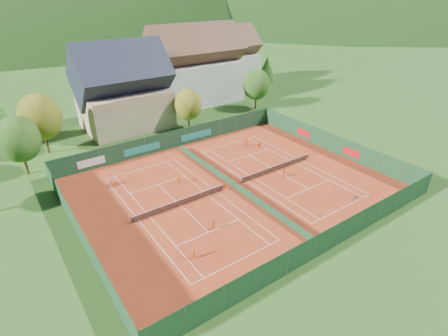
% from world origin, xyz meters
% --- Properties ---
extents(ground, '(600.00, 600.00, 0.00)m').
position_xyz_m(ground, '(0.00, 0.00, -0.02)').
color(ground, '#285219').
rests_on(ground, ground).
extents(clay_pad, '(40.00, 32.00, 0.01)m').
position_xyz_m(clay_pad, '(0.00, 0.00, 0.01)').
color(clay_pad, '#9F3117').
rests_on(clay_pad, ground).
extents(court_markings_left, '(11.03, 23.83, 0.00)m').
position_xyz_m(court_markings_left, '(-8.00, 0.00, 0.01)').
color(court_markings_left, white).
rests_on(court_markings_left, ground).
extents(court_markings_right, '(11.03, 23.83, 0.00)m').
position_xyz_m(court_markings_right, '(8.00, 0.00, 0.01)').
color(court_markings_right, white).
rests_on(court_markings_right, ground).
extents(tennis_net_left, '(13.30, 0.10, 1.02)m').
position_xyz_m(tennis_net_left, '(-7.85, 0.00, 0.51)').
color(tennis_net_left, '#59595B').
rests_on(tennis_net_left, ground).
extents(tennis_net_right, '(13.30, 0.10, 1.02)m').
position_xyz_m(tennis_net_right, '(8.15, 0.00, 0.51)').
color(tennis_net_right, '#59595B').
rests_on(tennis_net_right, ground).
extents(court_divider, '(0.03, 28.80, 1.00)m').
position_xyz_m(court_divider, '(0.00, 0.00, 0.50)').
color(court_divider, '#163C22').
rests_on(court_divider, ground).
extents(fence_north, '(40.00, 0.10, 3.00)m').
position_xyz_m(fence_north, '(-0.46, 15.99, 1.47)').
color(fence_north, '#153C22').
rests_on(fence_north, ground).
extents(fence_south, '(40.00, 0.04, 3.00)m').
position_xyz_m(fence_south, '(0.00, -16.00, 1.50)').
color(fence_south, '#13361A').
rests_on(fence_south, ground).
extents(fence_west, '(0.04, 32.00, 3.00)m').
position_xyz_m(fence_west, '(-20.00, 0.00, 1.50)').
color(fence_west, '#14391D').
rests_on(fence_west, ground).
extents(fence_east, '(0.09, 32.00, 3.00)m').
position_xyz_m(fence_east, '(20.00, 0.05, 1.48)').
color(fence_east, '#153C1F').
rests_on(fence_east, ground).
extents(chalet, '(16.20, 12.00, 16.00)m').
position_xyz_m(chalet, '(-3.00, 30.00, 6.62)').
color(chalet, beige).
rests_on(chalet, ground).
extents(hotel_block_a, '(21.60, 11.00, 17.25)m').
position_xyz_m(hotel_block_a, '(16.00, 36.00, 7.38)').
color(hotel_block_a, silver).
rests_on(hotel_block_a, ground).
extents(hotel_block_b, '(17.28, 10.00, 15.50)m').
position_xyz_m(hotel_block_b, '(30.00, 44.00, 6.62)').
color(hotel_block_b, silver).
rests_on(hotel_block_b, ground).
extents(tree_west_front, '(5.72, 5.72, 8.69)m').
position_xyz_m(tree_west_front, '(-22.00, 20.00, 5.39)').
color(tree_west_front, '#452E18').
rests_on(tree_west_front, ground).
extents(tree_west_mid, '(6.44, 6.44, 9.78)m').
position_xyz_m(tree_west_mid, '(-18.00, 26.00, 6.07)').
color(tree_west_mid, '#412D17').
rests_on(tree_west_mid, ground).
extents(tree_center, '(5.01, 5.01, 7.60)m').
position_xyz_m(tree_center, '(6.00, 22.00, 4.72)').
color(tree_center, '#4C2F1B').
rests_on(tree_center, ground).
extents(tree_east_front, '(5.72, 5.72, 8.69)m').
position_xyz_m(tree_east_front, '(24.00, 24.00, 5.39)').
color(tree_east_front, '#4C2B1B').
rests_on(tree_east_front, ground).
extents(tree_east_mid, '(5.04, 5.04, 9.00)m').
position_xyz_m(tree_east_mid, '(34.00, 32.00, 6.06)').
color(tree_east_mid, '#412517').
rests_on(tree_east_mid, ground).
extents(tree_east_back, '(7.15, 7.15, 10.86)m').
position_xyz_m(tree_east_back, '(26.00, 40.00, 6.74)').
color(tree_east_back, '#4D2C1B').
rests_on(tree_east_back, ground).
extents(mountain_backdrop, '(820.00, 530.00, 242.00)m').
position_xyz_m(mountain_backdrop, '(28.54, 233.48, -39.64)').
color(mountain_backdrop, black).
rests_on(mountain_backdrop, ground).
extents(ball_hopper, '(0.34, 0.34, 0.80)m').
position_xyz_m(ball_hopper, '(10.66, -11.76, 0.56)').
color(ball_hopper, slate).
rests_on(ball_hopper, ground).
extents(loose_ball_0, '(0.07, 0.07, 0.07)m').
position_xyz_m(loose_ball_0, '(-10.20, -8.20, 0.03)').
color(loose_ball_0, '#CCD833').
rests_on(loose_ball_0, ground).
extents(loose_ball_1, '(0.07, 0.07, 0.07)m').
position_xyz_m(loose_ball_1, '(6.30, -9.51, 0.03)').
color(loose_ball_1, '#CCD833').
rests_on(loose_ball_1, ground).
extents(loose_ball_2, '(0.07, 0.07, 0.07)m').
position_xyz_m(loose_ball_2, '(3.77, 3.69, 0.03)').
color(loose_ball_2, '#CCD833').
rests_on(loose_ball_2, ground).
extents(loose_ball_3, '(0.07, 0.07, 0.07)m').
position_xyz_m(loose_ball_3, '(-6.48, 5.41, 0.03)').
color(loose_ball_3, '#CCD833').
rests_on(loose_ball_3, ground).
extents(loose_ball_4, '(0.07, 0.07, 0.07)m').
position_xyz_m(loose_ball_4, '(9.67, -1.10, 0.03)').
color(loose_ball_4, '#CCD833').
rests_on(loose_ball_4, ground).
extents(player_left_near, '(0.61, 0.54, 1.41)m').
position_xyz_m(player_left_near, '(-11.53, -9.07, 0.70)').
color(player_left_near, orange).
rests_on(player_left_near, ground).
extents(player_left_mid, '(0.58, 0.45, 1.18)m').
position_xyz_m(player_left_mid, '(-7.30, -6.30, 0.59)').
color(player_left_mid, '#D75A13').
rests_on(player_left_mid, ground).
extents(player_left_far, '(1.03, 0.74, 1.45)m').
position_xyz_m(player_left_far, '(-5.57, 4.92, 0.72)').
color(player_left_far, '#CE5B12').
rests_on(player_left_far, ground).
extents(player_right_near, '(0.70, 0.87, 1.39)m').
position_xyz_m(player_right_near, '(7.49, -2.05, 0.69)').
color(player_right_near, '#D15012').
rests_on(player_right_near, ground).
extents(player_right_far_a, '(0.84, 0.72, 1.45)m').
position_xyz_m(player_right_far_a, '(9.72, 9.34, 0.72)').
color(player_right_far_a, '#D04812').
rests_on(player_right_far_a, ground).
extents(player_right_far_b, '(1.20, 0.81, 1.24)m').
position_xyz_m(player_right_far_b, '(11.22, 7.61, 0.62)').
color(player_right_far_b, orange).
rests_on(player_right_far_b, ground).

